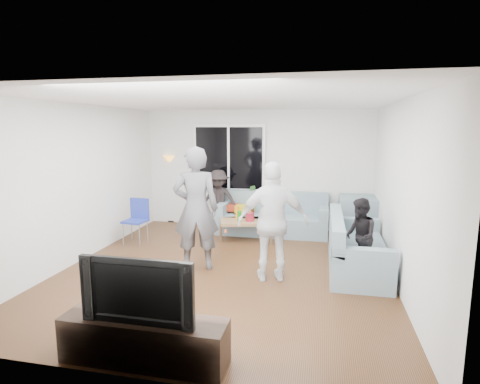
% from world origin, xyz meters
% --- Properties ---
extents(floor, '(5.00, 5.50, 0.04)m').
position_xyz_m(floor, '(0.00, 0.00, -0.02)').
color(floor, '#56351C').
rests_on(floor, ground).
extents(ceiling, '(5.00, 5.50, 0.04)m').
position_xyz_m(ceiling, '(0.00, 0.00, 2.62)').
color(ceiling, white).
rests_on(ceiling, ground).
extents(wall_back, '(5.00, 0.04, 2.60)m').
position_xyz_m(wall_back, '(0.00, 2.77, 1.30)').
color(wall_back, silver).
rests_on(wall_back, ground).
extents(wall_front, '(5.00, 0.04, 2.60)m').
position_xyz_m(wall_front, '(0.00, -2.77, 1.30)').
color(wall_front, silver).
rests_on(wall_front, ground).
extents(wall_left, '(0.04, 5.50, 2.60)m').
position_xyz_m(wall_left, '(-2.52, 0.00, 1.30)').
color(wall_left, silver).
rests_on(wall_left, ground).
extents(wall_right, '(0.04, 5.50, 2.60)m').
position_xyz_m(wall_right, '(2.52, 0.00, 1.30)').
color(wall_right, silver).
rests_on(wall_right, ground).
extents(window_frame, '(1.62, 0.06, 1.47)m').
position_xyz_m(window_frame, '(-0.60, 2.69, 1.55)').
color(window_frame, white).
rests_on(window_frame, wall_back).
extents(window_glass, '(1.50, 0.02, 1.35)m').
position_xyz_m(window_glass, '(-0.60, 2.65, 1.55)').
color(window_glass, black).
rests_on(window_glass, window_frame).
extents(window_mullion, '(0.05, 0.03, 1.35)m').
position_xyz_m(window_mullion, '(-0.60, 2.64, 1.55)').
color(window_mullion, white).
rests_on(window_mullion, window_frame).
extents(radiator, '(1.30, 0.12, 0.62)m').
position_xyz_m(radiator, '(-0.60, 2.65, 0.31)').
color(radiator, silver).
rests_on(radiator, floor).
extents(potted_plant, '(0.21, 0.18, 0.35)m').
position_xyz_m(potted_plant, '(-0.08, 2.62, 0.79)').
color(potted_plant, '#2E5C25').
rests_on(potted_plant, radiator).
extents(vase, '(0.20, 0.20, 0.19)m').
position_xyz_m(vase, '(-0.97, 2.62, 0.72)').
color(vase, white).
rests_on(vase, radiator).
extents(sofa_back_section, '(2.30, 0.85, 0.85)m').
position_xyz_m(sofa_back_section, '(0.44, 2.27, 0.42)').
color(sofa_back_section, slate).
rests_on(sofa_back_section, floor).
extents(sofa_right_section, '(2.00, 0.85, 0.85)m').
position_xyz_m(sofa_right_section, '(2.02, 0.48, 0.42)').
color(sofa_right_section, slate).
rests_on(sofa_right_section, floor).
extents(sofa_corner, '(0.85, 0.85, 0.85)m').
position_xyz_m(sofa_corner, '(2.21, 2.27, 0.42)').
color(sofa_corner, slate).
rests_on(sofa_corner, floor).
extents(cushion_yellow, '(0.38, 0.32, 0.14)m').
position_xyz_m(cushion_yellow, '(-0.15, 2.25, 0.51)').
color(cushion_yellow, gold).
rests_on(cushion_yellow, sofa_back_section).
extents(cushion_red, '(0.38, 0.32, 0.13)m').
position_xyz_m(cushion_red, '(-0.43, 2.33, 0.51)').
color(cushion_red, maroon).
rests_on(cushion_red, sofa_back_section).
extents(coffee_table, '(1.22, 0.88, 0.40)m').
position_xyz_m(coffee_table, '(0.03, 1.72, 0.20)').
color(coffee_table, '#A57750').
rests_on(coffee_table, floor).
extents(pitcher, '(0.17, 0.17, 0.17)m').
position_xyz_m(pitcher, '(0.08, 1.63, 0.49)').
color(pitcher, maroon).
rests_on(pitcher, coffee_table).
extents(side_chair, '(0.44, 0.44, 0.86)m').
position_xyz_m(side_chair, '(-2.05, 0.99, 0.43)').
color(side_chair, '#24349C').
rests_on(side_chair, floor).
extents(floor_lamp, '(0.32, 0.32, 1.56)m').
position_xyz_m(floor_lamp, '(-2.05, 2.81, 0.78)').
color(floor_lamp, orange).
rests_on(floor_lamp, floor).
extents(player_left, '(0.80, 0.63, 1.94)m').
position_xyz_m(player_left, '(-0.47, -0.03, 0.97)').
color(player_left, '#4D4E53').
rests_on(player_left, floor).
extents(player_right, '(1.10, 0.66, 1.74)m').
position_xyz_m(player_right, '(0.77, -0.22, 0.87)').
color(player_right, silver).
rests_on(player_right, floor).
extents(spectator_right, '(0.53, 0.63, 1.17)m').
position_xyz_m(spectator_right, '(2.02, 0.28, 0.59)').
color(spectator_right, black).
rests_on(spectator_right, floor).
extents(spectator_back, '(0.86, 0.51, 1.32)m').
position_xyz_m(spectator_back, '(-0.74, 2.30, 0.66)').
color(spectator_back, black).
rests_on(spectator_back, floor).
extents(tv_console, '(1.60, 0.40, 0.44)m').
position_xyz_m(tv_console, '(-0.16, -2.50, 0.22)').
color(tv_console, '#302218').
rests_on(tv_console, floor).
extents(television, '(1.09, 0.14, 0.63)m').
position_xyz_m(television, '(-0.16, -2.50, 0.75)').
color(television, black).
rests_on(television, tv_console).
extents(bottle_c, '(0.07, 0.07, 0.22)m').
position_xyz_m(bottle_c, '(0.09, 1.85, 0.51)').
color(bottle_c, black).
rests_on(bottle_c, coffee_table).
extents(bottle_b, '(0.08, 0.08, 0.21)m').
position_xyz_m(bottle_b, '(-0.13, 1.58, 0.50)').
color(bottle_b, '#157718').
rests_on(bottle_b, coffee_table).
extents(bottle_a, '(0.07, 0.07, 0.24)m').
position_xyz_m(bottle_a, '(-0.24, 1.87, 0.52)').
color(bottle_a, orange).
rests_on(bottle_a, coffee_table).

